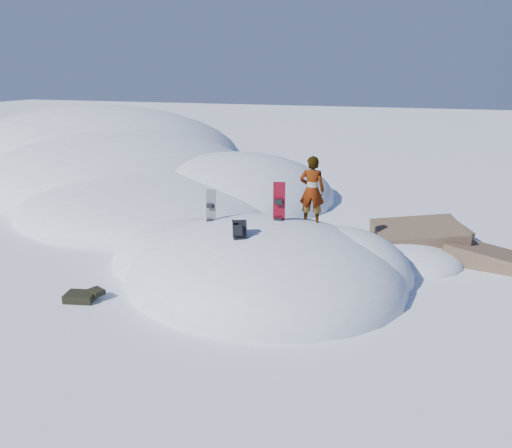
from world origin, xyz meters
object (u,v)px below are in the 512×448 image
(snowboard_red, at_px, (279,213))
(person, at_px, (312,190))
(snowboard_dark, at_px, (211,215))
(backpack, at_px, (239,229))

(snowboard_red, relative_size, person, 0.92)
(snowboard_dark, xyz_separation_m, backpack, (1.19, -1.17, 0.09))
(snowboard_red, bearing_deg, person, 31.84)
(snowboard_red, bearing_deg, snowboard_dark, 177.91)
(backpack, bearing_deg, snowboard_dark, 110.16)
(snowboard_dark, bearing_deg, backpack, -42.42)
(snowboard_dark, relative_size, person, 0.76)
(snowboard_dark, relative_size, backpack, 2.59)
(snowboard_red, xyz_separation_m, snowboard_dark, (-1.73, -0.21, -0.15))
(snowboard_dark, distance_m, backpack, 1.67)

